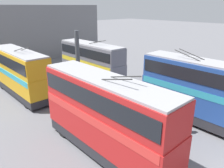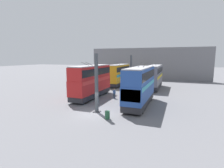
{
  "view_description": "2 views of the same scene",
  "coord_description": "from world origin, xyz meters",
  "px_view_note": "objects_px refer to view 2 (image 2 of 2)",
  "views": [
    {
      "loc": [
        -1.88,
        12.34,
        9.4
      ],
      "look_at": [
        11.66,
        -0.2,
        2.78
      ],
      "focal_mm": 35.0,
      "sensor_mm": 36.0,
      "label": 1
    },
    {
      "loc": [
        -18.06,
        -9.18,
        6.63
      ],
      "look_at": [
        7.73,
        0.73,
        2.45
      ],
      "focal_mm": 28.0,
      "sensor_mm": 36.0,
      "label": 2
    }
  ],
  "objects_px": {
    "bus_left_near": "(140,84)",
    "person_aisle_midway": "(114,93)",
    "bus_left_far": "(154,75)",
    "oil_drum": "(107,115)",
    "bus_right_near": "(91,79)",
    "bus_right_far": "(119,74)",
    "person_by_left_row": "(123,98)"
  },
  "relations": [
    {
      "from": "bus_left_far",
      "to": "oil_drum",
      "type": "height_order",
      "value": "bus_left_far"
    },
    {
      "from": "bus_left_near",
      "to": "bus_left_far",
      "type": "height_order",
      "value": "bus_left_near"
    },
    {
      "from": "person_by_left_row",
      "to": "oil_drum",
      "type": "distance_m",
      "value": 6.37
    },
    {
      "from": "bus_left_near",
      "to": "bus_left_far",
      "type": "xyz_separation_m",
      "value": [
        14.53,
        0.0,
        -0.2
      ]
    },
    {
      "from": "oil_drum",
      "to": "person_by_left_row",
      "type": "bearing_deg",
      "value": 1.84
    },
    {
      "from": "bus_right_far",
      "to": "person_by_left_row",
      "type": "distance_m",
      "value": 17.49
    },
    {
      "from": "bus_right_far",
      "to": "person_by_left_row",
      "type": "height_order",
      "value": "bus_right_far"
    },
    {
      "from": "bus_left_near",
      "to": "bus_right_far",
      "type": "relative_size",
      "value": 0.99
    },
    {
      "from": "bus_left_near",
      "to": "bus_right_near",
      "type": "bearing_deg",
      "value": 76.74
    },
    {
      "from": "bus_left_near",
      "to": "person_aisle_midway",
      "type": "relative_size",
      "value": 6.29
    },
    {
      "from": "bus_left_far",
      "to": "person_by_left_row",
      "type": "bearing_deg",
      "value": 171.05
    },
    {
      "from": "bus_right_far",
      "to": "oil_drum",
      "type": "xyz_separation_m",
      "value": [
        -22.59,
        -6.41,
        -2.4
      ]
    },
    {
      "from": "bus_right_near",
      "to": "person_by_left_row",
      "type": "relative_size",
      "value": 6.12
    },
    {
      "from": "bus_left_near",
      "to": "oil_drum",
      "type": "height_order",
      "value": "bus_left_near"
    },
    {
      "from": "bus_left_near",
      "to": "person_aisle_midway",
      "type": "bearing_deg",
      "value": 60.13
    },
    {
      "from": "bus_left_near",
      "to": "bus_left_far",
      "type": "bearing_deg",
      "value": 0.0
    },
    {
      "from": "bus_left_far",
      "to": "bus_right_far",
      "type": "bearing_deg",
      "value": 80.41
    },
    {
      "from": "person_by_left_row",
      "to": "person_aisle_midway",
      "type": "bearing_deg",
      "value": 41.08
    },
    {
      "from": "bus_left_far",
      "to": "bus_right_far",
      "type": "relative_size",
      "value": 1.02
    },
    {
      "from": "bus_right_near",
      "to": "bus_left_far",
      "type": "bearing_deg",
      "value": -34.29
    },
    {
      "from": "person_by_left_row",
      "to": "person_aisle_midway",
      "type": "height_order",
      "value": "person_by_left_row"
    },
    {
      "from": "bus_left_far",
      "to": "person_aisle_midway",
      "type": "height_order",
      "value": "bus_left_far"
    },
    {
      "from": "person_aisle_midway",
      "to": "bus_right_near",
      "type": "bearing_deg",
      "value": -92.78
    },
    {
      "from": "bus_right_near",
      "to": "oil_drum",
      "type": "distance_m",
      "value": 11.06
    },
    {
      "from": "bus_right_far",
      "to": "person_by_left_row",
      "type": "relative_size",
      "value": 5.97
    },
    {
      "from": "bus_right_near",
      "to": "oil_drum",
      "type": "bearing_deg",
      "value": -143.4
    },
    {
      "from": "bus_right_near",
      "to": "person_by_left_row",
      "type": "bearing_deg",
      "value": -110.15
    },
    {
      "from": "person_by_left_row",
      "to": "oil_drum",
      "type": "bearing_deg",
      "value": -176.21
    },
    {
      "from": "bus_right_far",
      "to": "oil_drum",
      "type": "height_order",
      "value": "bus_right_far"
    },
    {
      "from": "oil_drum",
      "to": "person_aisle_midway",
      "type": "bearing_deg",
      "value": 15.81
    },
    {
      "from": "person_by_left_row",
      "to": "person_aisle_midway",
      "type": "xyz_separation_m",
      "value": [
        3.01,
        2.45,
        -0.06
      ]
    },
    {
      "from": "bus_right_far",
      "to": "bus_left_far",
      "type": "bearing_deg",
      "value": -99.59
    }
  ]
}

